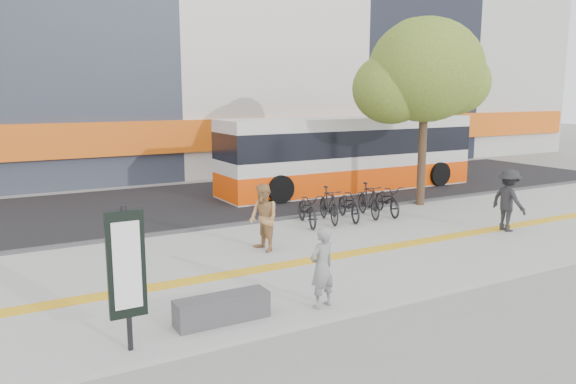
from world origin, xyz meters
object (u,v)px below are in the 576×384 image
street_tree (422,73)px  bus (350,156)px  pedestrian_dark (509,200)px  pedestrian_tan (263,218)px  seated_woman (322,267)px  bench (222,309)px  signboard (126,267)px

street_tree → bus: street_tree is taller
bus → pedestrian_dark: bus is taller
bus → pedestrian_tan: size_ratio=6.53×
bus → street_tree: bearing=-86.2°
seated_woman → pedestrian_tan: pedestrian_tan is taller
bus → pedestrian_dark: (-0.20, -7.78, -0.46)m
street_tree → bus: (-0.24, 3.68, -3.11)m
bus → seated_woman: bus is taller
pedestrian_dark → pedestrian_tan: bearing=82.0°
bench → street_tree: street_tree is taller
bus → pedestrian_dark: bearing=-91.5°
street_tree → pedestrian_dark: street_tree is taller
bench → seated_woman: 1.89m
street_tree → bench: bearing=-148.4°
street_tree → bus: 4.82m
bus → bench: bearing=-134.5°
signboard → pedestrian_dark: bearing=11.5°
street_tree → seated_woman: (-7.98, -6.30, -3.70)m
signboard → street_tree: street_tree is taller
pedestrian_dark → bus: bearing=3.1°
signboard → pedestrian_dark: 11.17m
bench → pedestrian_dark: bearing=11.6°
signboard → bench: bearing=10.8°
street_tree → seated_woman: size_ratio=4.28×
street_tree → seated_woman: 10.82m
signboard → seated_woman: 3.44m
signboard → bus: bearing=41.9°
pedestrian_tan → signboard: bearing=-52.9°
bench → signboard: (-1.60, -0.31, 1.06)m
seated_woman → pedestrian_tan: size_ratio=0.90×
bench → seated_woman: (1.80, -0.27, 0.51)m
signboard → pedestrian_tan: size_ratio=1.34×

